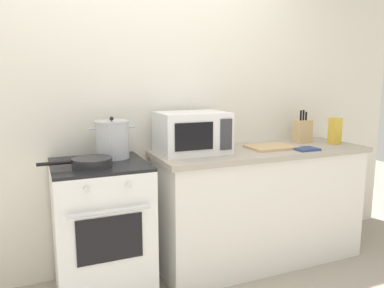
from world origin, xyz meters
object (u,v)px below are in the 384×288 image
stock_pot (112,139)px  frying_pan (91,162)px  stove (102,230)px  cutting_board (271,147)px  knife_block (303,131)px  pasta_box (335,131)px  microwave (192,133)px  oven_mitt (306,149)px

stock_pot → frying_pan: (-0.17, -0.19, -0.10)m
stove → cutting_board: bearing=0.0°
cutting_board → knife_block: size_ratio=1.29×
stock_pot → pasta_box: bearing=-4.8°
stock_pot → knife_block: 1.63m
knife_block → frying_pan: bearing=-173.4°
frying_pan → microwave: size_ratio=0.89×
cutting_board → knife_block: (0.42, 0.14, 0.09)m
stock_pot → microwave: size_ratio=0.63×
microwave → pasta_box: 1.26m
stock_pot → oven_mitt: size_ratio=1.76×
stove → stock_pot: bearing=47.0°
microwave → oven_mitt: 0.89m
pasta_box → microwave: bearing=175.1°
cutting_board → microwave: bearing=173.0°
frying_pan → knife_block: 1.82m
pasta_box → stove: bearing=179.1°
cutting_board → knife_block: 0.45m
microwave → pasta_box: microwave is taller
knife_block → pasta_box: size_ratio=1.26×
stock_pot → oven_mitt: bearing=-11.2°
cutting_board → oven_mitt: (0.21, -0.16, -0.00)m
frying_pan → microwave: 0.77m
frying_pan → microwave: bearing=11.2°
stove → microwave: size_ratio=1.84×
stock_pot → knife_block: (1.63, 0.02, -0.03)m
cutting_board → knife_block: bearing=18.6°
stove → oven_mitt: (1.53, -0.16, 0.47)m
frying_pan → knife_block: size_ratio=1.61×
stock_pot → pasta_box: stock_pot is taller
stove → frying_pan: size_ratio=2.06×
pasta_box → cutting_board: bearing=177.2°
microwave → knife_block: bearing=3.4°
microwave → cutting_board: 0.66m
knife_block → pasta_box: bearing=-41.3°
pasta_box → frying_pan: bearing=-178.9°
stock_pot → cutting_board: bearing=-5.7°
pasta_box → knife_block: bearing=138.7°
stove → microwave: microwave is taller
stock_pot → microwave: (0.57, -0.04, 0.02)m
cutting_board → pasta_box: bearing=-2.8°
oven_mitt → stove: bearing=174.1°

